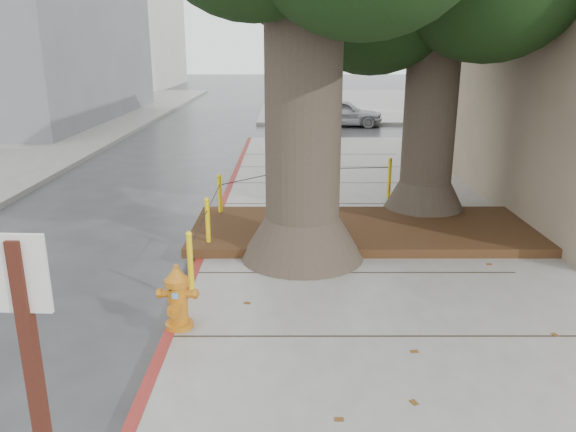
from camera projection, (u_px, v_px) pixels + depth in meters
name	position (u px, v px, depth m)	size (l,w,h in m)	color
ground	(332.00, 347.00, 6.84)	(140.00, 140.00, 0.00)	#28282B
sidewalk_far	(391.00, 103.00, 35.54)	(16.00, 20.00, 0.15)	slate
curb_red	(199.00, 265.00, 9.21)	(0.14, 26.00, 0.16)	maroon
planter_bed	(364.00, 230.00, 10.51)	(6.40, 2.60, 0.16)	black
bollard_ring	(271.00, 201.00, 10.84)	(3.79, 5.39, 0.95)	yellow
fire_hydrant	(178.00, 297.00, 6.91)	(0.44, 0.39, 0.84)	#CA7114
car_silver	(342.00, 113.00, 25.64)	(1.46, 3.62, 1.23)	#9B9BA0
car_dark	(37.00, 114.00, 25.67)	(1.61, 3.96, 1.15)	black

